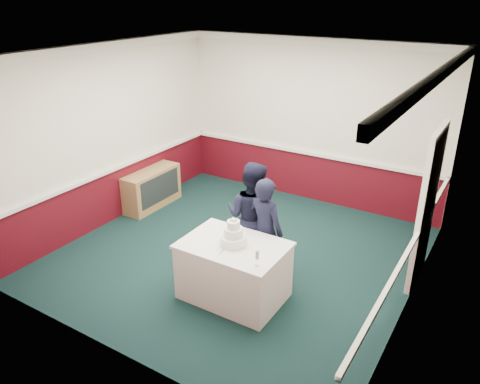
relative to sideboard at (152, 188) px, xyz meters
The scene contains 9 objects.
ground 2.39m from the sideboard, 15.77° to the right, with size 5.00×5.00×0.00m, color #11272A.
room_shell 2.86m from the sideboard, ahead, with size 5.00×5.00×3.00m.
sideboard is the anchor object (origin of this frame).
cake_table 3.21m from the sideboard, 29.57° to the right, with size 1.32×0.92×0.79m.
wedding_cake 3.25m from the sideboard, 29.57° to the right, with size 0.35×0.35×0.36m.
cake_knife 3.31m from the sideboard, 32.86° to the right, with size 0.01×0.22×0.01m, color silver.
champagne_flute 3.82m from the sideboard, 29.52° to the right, with size 0.05×0.05×0.21m.
person_man 2.77m from the sideboard, 17.24° to the right, with size 0.78×0.61×1.61m, color black.
person_woman 3.12m from the sideboard, 18.93° to the right, with size 0.55×0.36×1.52m, color black.
Camera 1 is at (3.27, -5.27, 3.76)m, focal length 35.00 mm.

